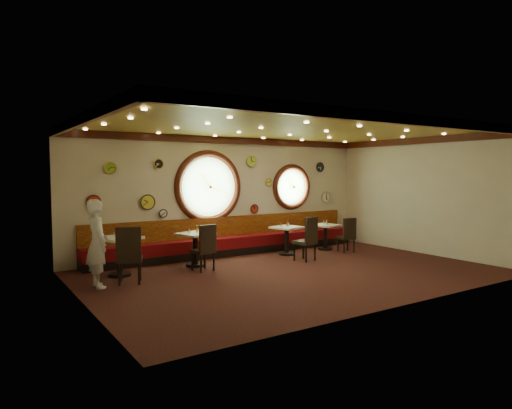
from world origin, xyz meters
The scene contains 50 objects.
floor centered at (0.00, 0.00, 0.00)m, with size 9.00×6.00×0.00m, color black.
ceiling centered at (0.00, 0.00, 3.20)m, with size 9.00×6.00×0.02m, color gold.
wall_back centered at (0.00, 3.00, 1.60)m, with size 9.00×0.02×3.20m, color beige.
wall_front centered at (0.00, -3.00, 1.60)m, with size 9.00×0.02×3.20m, color beige.
wall_left centered at (-4.50, 0.00, 1.60)m, with size 0.02×6.00×3.20m, color beige.
wall_right centered at (4.50, 0.00, 1.60)m, with size 0.02×6.00×3.20m, color beige.
molding_back centered at (0.00, 2.95, 3.11)m, with size 9.00×0.10×0.18m, color #3B140A.
molding_front centered at (0.00, -2.95, 3.11)m, with size 9.00×0.10×0.18m, color #3B140A.
molding_left centered at (-4.45, 0.00, 3.11)m, with size 0.10×6.00×0.18m, color #3B140A.
molding_right centered at (4.45, 0.00, 3.11)m, with size 0.10×6.00×0.18m, color #3B140A.
banquette_base centered at (0.00, 2.72, 0.10)m, with size 8.00×0.55×0.20m, color black.
banquette_seat centered at (0.00, 2.72, 0.35)m, with size 8.00×0.55×0.30m, color #59070D.
banquette_back centered at (0.00, 2.94, 0.75)m, with size 8.00×0.10×0.55m, color #611007.
porthole_left_glass centered at (-0.60, 3.00, 1.85)m, with size 1.66×1.66×0.02m, color #8AC777.
porthole_left_frame centered at (-0.60, 2.98, 1.85)m, with size 1.98×1.98×0.18m, color #3B140A.
porthole_left_ring centered at (-0.60, 2.95, 1.85)m, with size 1.61×1.61×0.03m, color gold.
porthole_right_glass centered at (2.20, 3.00, 1.80)m, with size 1.10×1.10×0.02m, color #8AC777.
porthole_right_frame centered at (2.20, 2.98, 1.80)m, with size 1.38×1.38×0.18m, color #3B140A.
porthole_right_ring centered at (2.20, 2.95, 1.80)m, with size 1.09×1.09×0.03m, color gold.
wall_clock_0 centered at (-3.20, 2.96, 2.35)m, with size 0.26×0.26×0.03m, color #7FB023.
wall_clock_1 centered at (3.55, 2.96, 1.45)m, with size 0.34×0.34×0.03m, color white.
wall_clock_2 centered at (0.85, 2.96, 1.20)m, with size 0.24×0.24×0.03m, color red.
wall_clock_3 centered at (-2.00, 2.96, 2.45)m, with size 0.24×0.24×0.03m, color black.
wall_clock_4 centered at (3.30, 2.96, 2.40)m, with size 0.28×0.28×0.03m, color black.
wall_clock_5 centered at (1.35, 2.96, 1.95)m, with size 0.22×0.22×0.03m, color #DDE64C.
wall_clock_6 centered at (-2.30, 2.96, 1.50)m, with size 0.36×0.36×0.03m, color yellow.
wall_clock_7 centered at (-1.90, 2.96, 1.20)m, with size 0.20×0.20×0.03m, color silver.
wall_clock_8 centered at (0.75, 2.96, 2.55)m, with size 0.30×0.30×0.03m, color #A2CA3F.
wall_clock_9 centered at (-3.60, 2.96, 1.55)m, with size 0.32×0.32×0.03m, color red.
table_a centered at (-3.37, 1.79, 0.54)m, with size 1.00×1.00×0.86m.
table_b centered at (-1.54, 1.85, 0.50)m, with size 0.90×0.90×0.80m.
table_c centered at (1.20, 1.88, 0.49)m, with size 0.85×0.85×0.77m.
table_d centered at (2.62, 1.91, 0.47)m, with size 0.80×0.80×0.74m.
chair_a centered at (-3.41, 0.96, 0.67)m, with size 0.63×0.63×0.72m.
chair_b centered at (-1.59, 1.21, 0.61)m, with size 0.51×0.51×0.66m.
chair_c centered at (1.11, 0.87, 0.64)m, with size 0.57×0.57×0.70m.
chair_d centered at (2.85, 1.24, 0.56)m, with size 0.48×0.48×0.60m.
condiment_a_salt centered at (-3.44, 1.90, 0.90)m, with size 0.03×0.03×0.09m, color silver.
condiment_b_salt centered at (-1.67, 1.90, 0.85)m, with size 0.04×0.04×0.11m, color silver.
condiment_c_salt centered at (1.07, 1.96, 0.82)m, with size 0.03×0.03×0.10m, color #B9B9BD.
condiment_d_salt centered at (2.59, 1.97, 0.79)m, with size 0.04×0.04×0.11m, color silver.
condiment_a_pepper centered at (-3.38, 1.74, 0.91)m, with size 0.04×0.04×0.11m, color silver.
condiment_b_pepper centered at (-1.46, 1.79, 0.85)m, with size 0.04×0.04×0.11m, color silver.
condiment_c_pepper centered at (1.26, 1.87, 0.83)m, with size 0.04×0.04×0.11m, color silver.
condiment_d_pepper centered at (2.65, 1.91, 0.79)m, with size 0.04×0.04×0.11m, color silver.
condiment_a_bottle centered at (-3.24, 1.89, 0.93)m, with size 0.05×0.05×0.14m, color gold.
condiment_b_bottle centered at (-1.48, 1.89, 0.89)m, with size 0.05×0.05×0.17m, color orange.
condiment_c_bottle centered at (1.25, 1.92, 0.84)m, with size 0.04×0.04×0.14m, color #C37C2D.
condiment_d_bottle centered at (2.72, 1.95, 0.81)m, with size 0.04×0.04×0.14m, color gold.
waiter centered at (-4.00, 1.05, 0.86)m, with size 0.63×0.41×1.72m, color silver.
Camera 1 is at (-6.18, -7.96, 2.23)m, focal length 32.00 mm.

